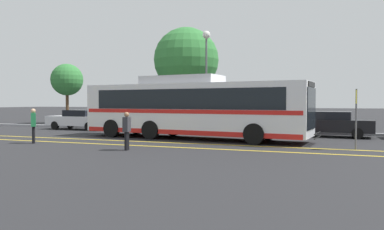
{
  "coord_description": "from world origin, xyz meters",
  "views": [
    {
      "loc": [
        6.14,
        -19.24,
        1.99
      ],
      "look_at": [
        -0.73,
        -0.27,
        1.29
      ],
      "focal_mm": 35.0,
      "sensor_mm": 36.0,
      "label": 1
    }
  ],
  "objects_px": {
    "transit_bus": "(192,107)",
    "bus_stop_sign": "(356,112)",
    "pedestrian_1": "(33,124)",
    "tree_1": "(186,60)",
    "parked_car_1": "(148,121)",
    "parked_car_3": "(331,124)",
    "parked_car_0": "(79,119)",
    "street_lamp": "(206,55)",
    "tree_0": "(67,80)",
    "parked_car_2": "(228,121)",
    "pedestrian_0": "(127,129)"
  },
  "relations": [
    {
      "from": "transit_bus",
      "to": "bus_stop_sign",
      "type": "distance_m",
      "value": 8.28
    },
    {
      "from": "pedestrian_1",
      "to": "tree_1",
      "type": "bearing_deg",
      "value": 126.84
    },
    {
      "from": "parked_car_1",
      "to": "parked_car_3",
      "type": "relative_size",
      "value": 0.97
    },
    {
      "from": "transit_bus",
      "to": "parked_car_0",
      "type": "xyz_separation_m",
      "value": [
        -9.99,
        3.66,
        -0.98
      ]
    },
    {
      "from": "street_lamp",
      "to": "parked_car_3",
      "type": "bearing_deg",
      "value": -18.35
    },
    {
      "from": "bus_stop_sign",
      "to": "tree_0",
      "type": "height_order",
      "value": "tree_0"
    },
    {
      "from": "parked_car_1",
      "to": "parked_car_2",
      "type": "bearing_deg",
      "value": -98.22
    },
    {
      "from": "tree_1",
      "to": "pedestrian_1",
      "type": "bearing_deg",
      "value": -100.91
    },
    {
      "from": "transit_bus",
      "to": "parked_car_2",
      "type": "bearing_deg",
      "value": 170.24
    },
    {
      "from": "tree_0",
      "to": "parked_car_2",
      "type": "bearing_deg",
      "value": -19.86
    },
    {
      "from": "parked_car_0",
      "to": "parked_car_3",
      "type": "xyz_separation_m",
      "value": [
        17.12,
        0.22,
        0.01
      ]
    },
    {
      "from": "pedestrian_1",
      "to": "tree_1",
      "type": "xyz_separation_m",
      "value": [
        2.65,
        13.76,
        4.39
      ]
    },
    {
      "from": "parked_car_2",
      "to": "pedestrian_0",
      "type": "relative_size",
      "value": 2.85
    },
    {
      "from": "pedestrian_0",
      "to": "tree_0",
      "type": "relative_size",
      "value": 0.28
    },
    {
      "from": "pedestrian_0",
      "to": "street_lamp",
      "type": "xyz_separation_m",
      "value": [
        -0.43,
        12.11,
        4.46
      ]
    },
    {
      "from": "pedestrian_1",
      "to": "tree_0",
      "type": "height_order",
      "value": "tree_0"
    },
    {
      "from": "parked_car_0",
      "to": "parked_car_2",
      "type": "height_order",
      "value": "parked_car_2"
    },
    {
      "from": "parked_car_0",
      "to": "parked_car_1",
      "type": "xyz_separation_m",
      "value": [
        5.26,
        0.57,
        -0.01
      ]
    },
    {
      "from": "parked_car_2",
      "to": "tree_1",
      "type": "xyz_separation_m",
      "value": [
        -4.86,
        5.38,
        4.56
      ]
    },
    {
      "from": "pedestrian_0",
      "to": "tree_0",
      "type": "xyz_separation_m",
      "value": [
        -15.07,
        15.29,
        3.16
      ]
    },
    {
      "from": "bus_stop_sign",
      "to": "street_lamp",
      "type": "xyz_separation_m",
      "value": [
        -9.33,
        8.74,
        3.75
      ]
    },
    {
      "from": "parked_car_3",
      "to": "street_lamp",
      "type": "distance_m",
      "value": 10.01
    },
    {
      "from": "parked_car_1",
      "to": "street_lamp",
      "type": "bearing_deg",
      "value": -57.47
    },
    {
      "from": "pedestrian_0",
      "to": "tree_1",
      "type": "relative_size",
      "value": 0.2
    },
    {
      "from": "parked_car_0",
      "to": "parked_car_1",
      "type": "bearing_deg",
      "value": -80.99
    },
    {
      "from": "transit_bus",
      "to": "bus_stop_sign",
      "type": "relative_size",
      "value": 5.09
    },
    {
      "from": "parked_car_1",
      "to": "bus_stop_sign",
      "type": "bearing_deg",
      "value": -119.28
    },
    {
      "from": "parked_car_2",
      "to": "street_lamp",
      "type": "xyz_separation_m",
      "value": [
        -2.41,
        2.98,
        4.57
      ]
    },
    {
      "from": "parked_car_0",
      "to": "pedestrian_0",
      "type": "bearing_deg",
      "value": -132.14
    },
    {
      "from": "bus_stop_sign",
      "to": "tree_0",
      "type": "bearing_deg",
      "value": -109.71
    },
    {
      "from": "pedestrian_1",
      "to": "street_lamp",
      "type": "relative_size",
      "value": 0.24
    },
    {
      "from": "parked_car_2",
      "to": "pedestrian_1",
      "type": "xyz_separation_m",
      "value": [
        -7.51,
        -8.38,
        0.17
      ]
    },
    {
      "from": "pedestrian_1",
      "to": "tree_0",
      "type": "distance_m",
      "value": 17.66
    },
    {
      "from": "pedestrian_0",
      "to": "parked_car_3",
      "type": "bearing_deg",
      "value": 129.26
    },
    {
      "from": "parked_car_0",
      "to": "street_lamp",
      "type": "relative_size",
      "value": 0.69
    },
    {
      "from": "parked_car_0",
      "to": "street_lamp",
      "type": "distance_m",
      "value": 10.29
    },
    {
      "from": "transit_bus",
      "to": "tree_1",
      "type": "height_order",
      "value": "tree_1"
    },
    {
      "from": "parked_car_1",
      "to": "pedestrian_0",
      "type": "bearing_deg",
      "value": -161.25
    },
    {
      "from": "bus_stop_sign",
      "to": "pedestrian_1",
      "type": "bearing_deg",
      "value": -73.0
    },
    {
      "from": "parked_car_3",
      "to": "tree_1",
      "type": "distance_m",
      "value": 12.92
    },
    {
      "from": "tree_0",
      "to": "tree_1",
      "type": "xyz_separation_m",
      "value": [
        12.18,
        -0.78,
        1.29
      ]
    },
    {
      "from": "transit_bus",
      "to": "pedestrian_1",
      "type": "height_order",
      "value": "transit_bus"
    },
    {
      "from": "transit_bus",
      "to": "street_lamp",
      "type": "relative_size",
      "value": 1.82
    },
    {
      "from": "tree_0",
      "to": "tree_1",
      "type": "height_order",
      "value": "tree_1"
    },
    {
      "from": "transit_bus",
      "to": "bus_stop_sign",
      "type": "height_order",
      "value": "transit_bus"
    },
    {
      "from": "parked_car_0",
      "to": "pedestrian_1",
      "type": "xyz_separation_m",
      "value": [
        3.58,
        -8.34,
        0.22
      ]
    },
    {
      "from": "street_lamp",
      "to": "pedestrian_1",
      "type": "bearing_deg",
      "value": -114.22
    },
    {
      "from": "parked_car_0",
      "to": "bus_stop_sign",
      "type": "bearing_deg",
      "value": -104.84
    },
    {
      "from": "pedestrian_1",
      "to": "parked_car_2",
      "type": "bearing_deg",
      "value": 95.87
    },
    {
      "from": "parked_car_1",
      "to": "parked_car_2",
      "type": "relative_size",
      "value": 1.02
    }
  ]
}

